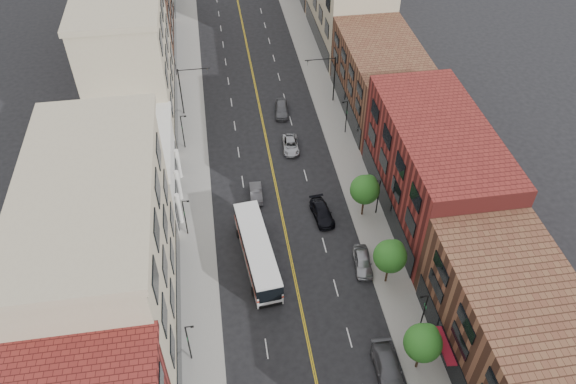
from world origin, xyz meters
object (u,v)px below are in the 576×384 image
city_bus (257,251)px  car_parked_far (363,262)px  car_lane_behind (256,192)px  car_lane_a (322,213)px  car_lane_c (282,109)px  car_lane_b (291,145)px  car_parked_mid (388,369)px

city_bus → car_parked_far: size_ratio=2.81×
car_parked_far → car_lane_behind: (-10.03, 12.64, -0.10)m
car_lane_a → car_lane_c: (-1.60, 21.63, 0.09)m
city_bus → car_lane_b: city_bus is taller
car_parked_mid → car_lane_b: bearing=97.7°
car_lane_c → car_lane_a: bearing=-79.1°
car_parked_far → car_lane_a: (-2.82, 7.98, -0.05)m
car_parked_far → car_lane_behind: 16.14m
city_bus → car_lane_a: size_ratio=2.57×
car_lane_b → car_lane_c: size_ratio=0.97×
car_lane_behind → car_lane_c: bearing=-105.8°
car_lane_behind → city_bus: bearing=87.1°
city_bus → car_lane_c: 28.10m
car_lane_b → car_lane_c: bearing=94.2°
car_parked_mid → car_lane_c: car_parked_mid is taller
car_lane_b → city_bus: bearing=-105.1°
car_parked_mid → car_lane_behind: (-9.13, 25.27, -0.14)m
car_lane_behind → car_lane_c: 17.87m
car_lane_behind → car_lane_a: 8.59m
city_bus → car_lane_c: size_ratio=2.68×
car_lane_a → car_parked_mid: bearing=-91.3°
city_bus → car_lane_a: bearing=29.1°
car_parked_far → car_lane_c: bearing=104.5°
car_lane_behind → car_lane_c: size_ratio=0.86×
car_parked_mid → car_parked_far: (0.90, 12.62, -0.04)m
car_parked_mid → car_lane_a: bearing=97.1°
city_bus → car_lane_a: (8.19, 5.66, -1.15)m
car_parked_mid → city_bus: bearing=125.9°
car_parked_mid → car_lane_c: (-3.53, 42.24, -0.01)m
car_lane_a → car_lane_b: size_ratio=1.07×
city_bus → car_lane_behind: (0.98, 10.33, -1.19)m
car_lane_behind → car_parked_far: bearing=130.9°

